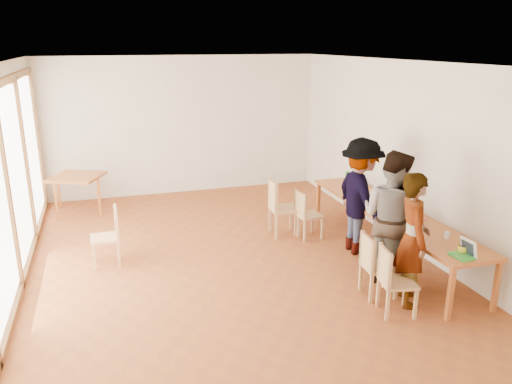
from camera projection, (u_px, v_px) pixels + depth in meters
ground at (228, 262)px, 7.72m from camera, size 8.00×8.00×0.00m
wall_back at (182, 126)px, 10.94m from camera, size 6.00×0.10×3.00m
wall_front at (360, 297)px, 3.63m from camera, size 6.00×0.10×3.00m
wall_right at (405, 155)px, 8.14m from camera, size 0.10×8.00×3.00m
window_wall at (4, 185)px, 6.44m from camera, size 0.10×8.00×3.00m
ceiling at (225, 61)px, 6.84m from camera, size 6.00×8.00×0.04m
communal_table at (390, 213)px, 7.79m from camera, size 0.80×4.00×0.75m
side_table at (77, 180)px, 9.81m from camera, size 0.90×0.90×0.75m
chair_near at (391, 274)px, 6.13m from camera, size 0.49×0.49×0.47m
chair_mid at (373, 259)px, 6.56m from camera, size 0.44×0.44×0.46m
chair_far at (279, 202)px, 8.63m from camera, size 0.48×0.48×0.53m
chair_empty at (305, 210)px, 8.53m from camera, size 0.43×0.43×0.45m
chair_spare at (111, 230)px, 7.53m from camera, size 0.42×0.42×0.48m
person_near at (413, 240)px, 6.30m from camera, size 0.60×0.74×1.75m
person_mid at (391, 218)px, 6.87m from camera, size 1.04×1.14×1.90m
person_far at (361, 197)px, 7.86m from camera, size 0.72×1.22×1.87m
laptop_near at (465, 252)px, 6.09m from camera, size 0.25×0.28×0.22m
laptop_mid at (410, 216)px, 7.37m from camera, size 0.24×0.25×0.18m
laptop_far at (376, 196)px, 8.32m from camera, size 0.24×0.27×0.21m
yellow_mug at (463, 250)px, 6.19m from camera, size 0.16×0.16×0.10m
green_bottle at (347, 179)px, 9.01m from camera, size 0.07×0.07×0.28m
clear_glass at (447, 235)px, 6.67m from camera, size 0.07×0.07×0.09m
condiment_cup at (391, 202)px, 8.09m from camera, size 0.08×0.08×0.06m
pink_phone at (424, 218)px, 7.41m from camera, size 0.05×0.10×0.01m
black_pouch at (363, 196)px, 8.35m from camera, size 0.16×0.26×0.09m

